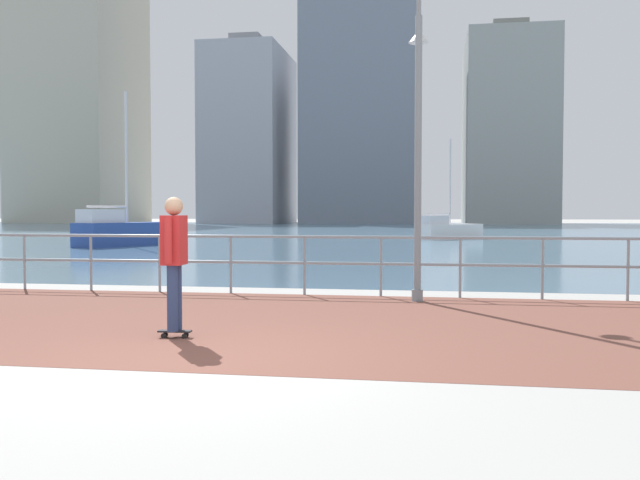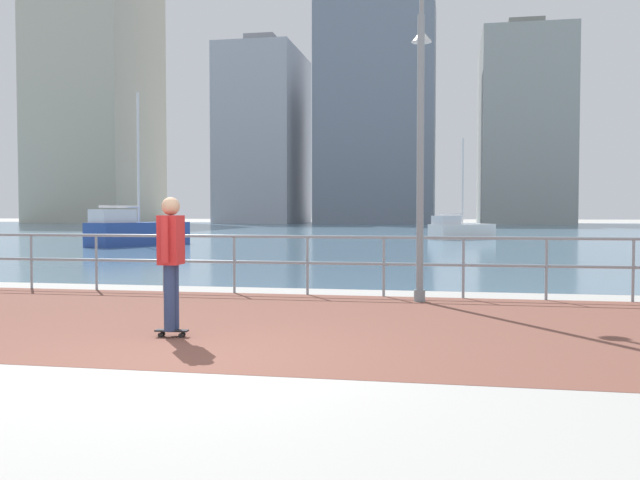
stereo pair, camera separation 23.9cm
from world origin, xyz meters
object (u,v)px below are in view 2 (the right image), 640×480
object	(u,v)px
sailboat_blue	(460,230)
skateboarder	(171,253)
lamppost	(421,126)
sailboat_gray	(136,231)

from	to	relation	value
sailboat_blue	skateboarder	bearing A→B (deg)	-97.13
lamppost	sailboat_blue	size ratio (longest dim) A/B	0.96
sailboat_blue	sailboat_gray	world-z (taller)	sailboat_gray
sailboat_gray	skateboarder	bearing A→B (deg)	-63.30
lamppost	skateboarder	size ratio (longest dim) A/B	3.18
sailboat_gray	lamppost	bearing A→B (deg)	-51.87
skateboarder	sailboat_gray	world-z (taller)	sailboat_gray
lamppost	sailboat_gray	xyz separation A→B (m)	(-13.50, 17.20, -2.32)
lamppost	skateboarder	bearing A→B (deg)	-124.58
skateboarder	sailboat_blue	world-z (taller)	sailboat_blue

